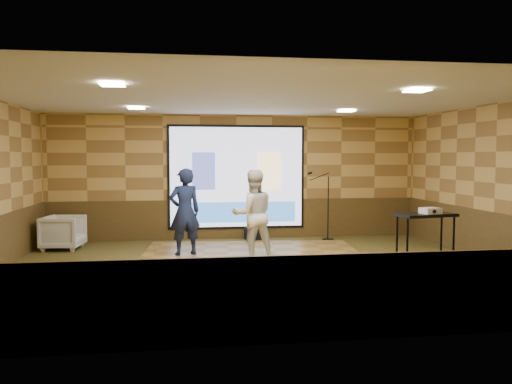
{
  "coord_description": "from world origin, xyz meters",
  "views": [
    {
      "loc": [
        -1.21,
        -8.58,
        1.98
      ],
      "look_at": [
        0.14,
        1.09,
        1.3
      ],
      "focal_mm": 35.0,
      "sensor_mm": 36.0,
      "label": 1
    }
  ],
  "objects": [
    {
      "name": "wainscot_back",
      "position": [
        0.0,
        3.48,
        0.47
      ],
      "size": [
        9.0,
        0.04,
        0.95
      ],
      "primitive_type": "cube",
      "color": "#473317",
      "rests_on": "ground"
    },
    {
      "name": "av_table",
      "position": [
        2.83,
        -0.6,
        0.73
      ],
      "size": [
        0.98,
        0.51,
        1.03
      ],
      "rotation": [
        0.0,
        0.0,
        0.17
      ],
      "color": "black",
      "rests_on": "ground"
    },
    {
      "name": "player_left",
      "position": [
        -1.25,
        1.41,
        0.9
      ],
      "size": [
        0.72,
        0.58,
        1.73
      ],
      "primitive_type": "imported",
      "rotation": [
        0.0,
        0.0,
        3.43
      ],
      "color": "#141D3F",
      "rests_on": "dance_floor"
    },
    {
      "name": "player_right",
      "position": [
        0.05,
        0.84,
        0.89
      ],
      "size": [
        0.9,
        0.74,
        1.71
      ],
      "primitive_type": "imported",
      "rotation": [
        0.0,
        0.0,
        3.25
      ],
      "color": "beige",
      "rests_on": "dance_floor"
    },
    {
      "name": "dance_floor",
      "position": [
        0.08,
        1.18,
        0.02
      ],
      "size": [
        4.7,
        3.74,
        0.03
      ],
      "primitive_type": "cube",
      "rotation": [
        0.0,
        0.0,
        -0.08
      ],
      "color": "olive",
      "rests_on": "ground"
    },
    {
      "name": "downlight_se",
      "position": [
        2.2,
        -1.5,
        2.97
      ],
      "size": [
        0.32,
        0.32,
        0.02
      ],
      "primitive_type": "cube",
      "color": "#FFE9BF",
      "rests_on": "room_shell"
    },
    {
      "name": "downlight_nw",
      "position": [
        -2.2,
        1.8,
        2.97
      ],
      "size": [
        0.32,
        0.32,
        0.02
      ],
      "primitive_type": "cube",
      "color": "#FFE9BF",
      "rests_on": "room_shell"
    },
    {
      "name": "projector",
      "position": [
        2.89,
        -0.67,
        1.08
      ],
      "size": [
        0.34,
        0.3,
        0.1
      ],
      "primitive_type": "cube",
      "rotation": [
        0.0,
        0.0,
        0.18
      ],
      "color": "silver",
      "rests_on": "av_table"
    },
    {
      "name": "room_shell",
      "position": [
        0.0,
        0.0,
        2.09
      ],
      "size": [
        9.04,
        7.04,
        3.02
      ],
      "color": "tan",
      "rests_on": "ground"
    },
    {
      "name": "duffel_bag",
      "position": [
        0.43,
        3.25,
        0.15
      ],
      "size": [
        0.51,
        0.37,
        0.29
      ],
      "primitive_type": "cube",
      "rotation": [
        0.0,
        0.0,
        0.12
      ],
      "color": "black",
      "rests_on": "ground"
    },
    {
      "name": "downlight_ne",
      "position": [
        2.2,
        1.8,
        2.97
      ],
      "size": [
        0.32,
        0.32,
        0.02
      ],
      "primitive_type": "cube",
      "color": "#FFE9BF",
      "rests_on": "room_shell"
    },
    {
      "name": "projector_screen",
      "position": [
        0.0,
        3.44,
        1.47
      ],
      "size": [
        3.32,
        0.06,
        2.52
      ],
      "color": "black",
      "rests_on": "room_shell"
    },
    {
      "name": "mic_stand",
      "position": [
        2.09,
        2.95,
        0.49
      ],
      "size": [
        0.64,
        0.26,
        1.64
      ],
      "rotation": [
        0.0,
        0.0,
        0.41
      ],
      "color": "black",
      "rests_on": "ground"
    },
    {
      "name": "wainscot_front",
      "position": [
        0.0,
        -3.48,
        0.47
      ],
      "size": [
        9.0,
        0.04,
        0.95
      ],
      "primitive_type": "cube",
      "color": "#473317",
      "rests_on": "ground"
    },
    {
      "name": "wainscot_right",
      "position": [
        4.48,
        0.0,
        0.47
      ],
      "size": [
        0.04,
        7.0,
        0.95
      ],
      "primitive_type": "cube",
      "color": "#473317",
      "rests_on": "ground"
    },
    {
      "name": "downlight_sw",
      "position": [
        -2.2,
        -1.5,
        2.97
      ],
      "size": [
        0.32,
        0.32,
        0.02
      ],
      "primitive_type": "cube",
      "color": "#FFE9BF",
      "rests_on": "room_shell"
    },
    {
      "name": "ground",
      "position": [
        0.0,
        0.0,
        0.0
      ],
      "size": [
        9.0,
        9.0,
        0.0
      ],
      "primitive_type": "plane",
      "color": "#2F3A1A",
      "rests_on": "ground"
    },
    {
      "name": "banquet_chair",
      "position": [
        -3.84,
        2.51,
        0.37
      ],
      "size": [
        0.89,
        0.87,
        0.74
      ],
      "primitive_type": "imported",
      "rotation": [
        0.0,
        0.0,
        1.46
      ],
      "color": "gray",
      "rests_on": "ground"
    }
  ]
}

